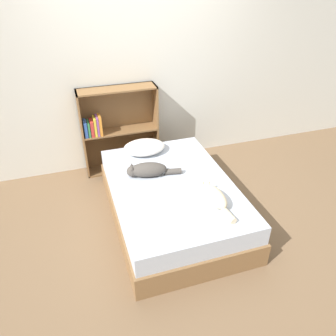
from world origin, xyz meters
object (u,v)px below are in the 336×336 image
cat_light (213,196)px  bed (172,200)px  bookshelf (116,128)px  cat_dark (147,170)px  pillow (144,147)px

cat_light → bed: bearing=27.6°
bed → bookshelf: size_ratio=1.67×
bed → cat_light: bearing=-55.8°
cat_dark → cat_light: bearing=138.4°
pillow → bookshelf: bookshelf is taller
bed → pillow: pillow is taller
bed → cat_light: 0.56m
pillow → cat_light: 1.16m
pillow → bed: bearing=-81.0°
pillow → cat_dark: size_ratio=0.85×
bookshelf → cat_dark: bearing=-81.7°
pillow → bookshelf: size_ratio=0.44×
pillow → cat_light: (0.38, -1.10, -0.00)m
cat_light → cat_dark: 0.77m
bed → cat_dark: bearing=134.0°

